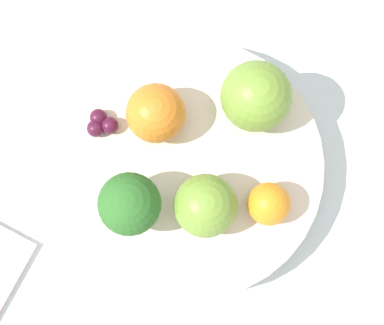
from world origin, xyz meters
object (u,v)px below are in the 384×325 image
broccoli (130,204)px  orange_back (269,204)px  apple_green (206,206)px  apple_red (256,96)px  bowl (192,168)px  orange_front (156,113)px  grape_cluster (101,124)px

broccoli → orange_back: (0.11, 0.02, -0.02)m
apple_green → apple_red: bearing=76.2°
apple_green → bowl: bearing=117.1°
broccoli → apple_green: broccoli is taller
bowl → apple_red: apple_red is taller
broccoli → orange_front: bearing=87.1°
broccoli → orange_front: size_ratio=1.25×
grape_cluster → orange_front: bearing=16.8°
orange_front → orange_back: (0.10, -0.05, -0.01)m
bowl → grape_cluster: (-0.08, 0.02, 0.02)m
orange_back → apple_green: bearing=-166.3°
bowl → orange_front: (-0.04, 0.03, 0.04)m
bowl → orange_front: bearing=139.0°
broccoli → apple_green: 0.06m
orange_back → bowl: bearing=161.5°
bowl → grape_cluster: size_ratio=8.62×
apple_red → broccoli: bearing=-127.5°
bowl → apple_red: (0.04, 0.06, 0.05)m
broccoli → grape_cluster: 0.08m
grape_cluster → broccoli: bearing=-57.5°
apple_green → grape_cluster: 0.11m
bowl → apple_green: 0.06m
apple_red → orange_back: 0.09m
bowl → apple_green: (0.02, -0.03, 0.04)m
apple_red → orange_front: 0.08m
broccoli → bowl: bearing=48.8°
orange_front → broccoli: bearing=-92.9°
broccoli → apple_green: (0.06, 0.01, -0.01)m
orange_back → grape_cluster: (-0.15, 0.04, -0.01)m
orange_back → orange_front: bearing=152.4°
bowl → grape_cluster: grape_cluster is taller
broccoli → orange_back: bearing=12.3°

